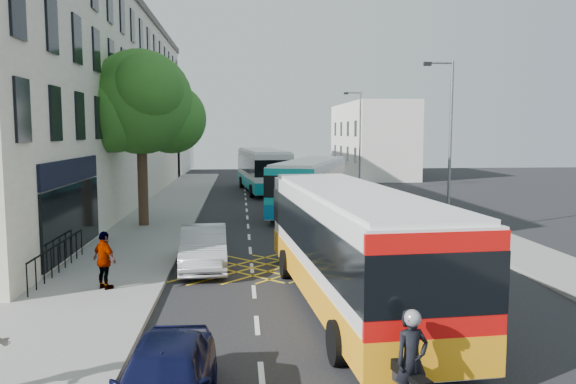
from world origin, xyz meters
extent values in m
plane|color=black|center=(0.00, 0.00, 0.00)|extent=(120.00, 120.00, 0.00)
cube|color=gray|center=(-8.50, 15.00, 0.07)|extent=(5.00, 70.00, 0.15)
cube|color=gray|center=(7.50, 15.00, 0.07)|extent=(3.00, 70.00, 0.15)
cube|color=beige|center=(-14.00, 24.50, 6.50)|extent=(8.00, 45.00, 13.00)
cube|color=#59544C|center=(-14.00, 24.50, 13.25)|extent=(8.30, 45.00, 0.50)
cube|color=black|center=(-9.95, 8.00, 3.40)|extent=(0.12, 7.00, 0.90)
cube|color=black|center=(-9.95, 8.00, 1.60)|extent=(0.12, 7.00, 2.60)
cube|color=silver|center=(-14.00, 55.00, 5.00)|extent=(8.00, 20.00, 10.00)
cube|color=silver|center=(11.00, 48.00, 4.00)|extent=(6.00, 18.00, 8.00)
cylinder|color=#382619|center=(-8.50, 15.00, 2.35)|extent=(0.50, 0.50, 4.40)
sphere|color=#27621C|center=(-8.50, 15.00, 6.35)|extent=(5.20, 5.20, 5.20)
sphere|color=#27621C|center=(-7.10, 15.80, 5.55)|extent=(3.60, 3.60, 3.60)
sphere|color=#27621C|center=(-9.70, 14.40, 5.75)|extent=(3.80, 3.80, 3.80)
sphere|color=#27621C|center=(-7.90, 13.70, 6.95)|extent=(3.40, 3.40, 3.40)
sphere|color=#27621C|center=(-9.30, 16.10, 7.35)|extent=(3.20, 3.20, 3.20)
cylinder|color=slate|center=(6.30, 12.00, 4.15)|extent=(0.14, 0.14, 8.00)
cylinder|color=slate|center=(5.70, 12.00, 8.05)|extent=(1.20, 0.10, 0.10)
cube|color=black|center=(5.10, 12.00, 8.00)|extent=(0.35, 0.15, 0.18)
cylinder|color=slate|center=(6.30, 32.00, 4.15)|extent=(0.14, 0.14, 8.00)
cylinder|color=slate|center=(5.70, 32.00, 8.05)|extent=(1.20, 0.10, 0.10)
cube|color=black|center=(5.10, 32.00, 8.00)|extent=(0.35, 0.15, 0.18)
cube|color=silver|center=(-0.55, 1.46, 1.78)|extent=(3.49, 11.82, 2.81)
cube|color=silver|center=(-0.55, 1.46, 3.23)|extent=(3.26, 11.57, 0.13)
cube|color=black|center=(-0.55, 1.46, 2.17)|extent=(3.55, 11.89, 1.17)
cube|color=orange|center=(-0.55, 1.46, 0.80)|extent=(3.54, 11.88, 0.80)
cube|color=red|center=(-0.13, -4.33, 1.80)|extent=(2.69, 0.29, 2.65)
cube|color=#FF0C0C|center=(-1.20, -4.41, 1.06)|extent=(0.25, 0.08, 0.25)
cube|color=#FF0C0C|center=(0.94, -4.26, 1.06)|extent=(0.25, 0.08, 0.25)
cylinder|color=black|center=(-2.10, 4.53, 0.48)|extent=(0.37, 0.97, 0.95)
cylinder|color=black|center=(0.54, 4.73, 0.48)|extent=(0.37, 0.97, 0.95)
cylinder|color=black|center=(-1.59, -2.55, 0.48)|extent=(0.37, 0.97, 0.95)
cylinder|color=black|center=(1.05, -2.36, 0.48)|extent=(0.37, 0.97, 0.95)
cube|color=silver|center=(0.63, 19.62, 1.72)|extent=(5.99, 11.52, 2.72)
cube|color=silver|center=(0.63, 19.62, 3.13)|extent=(5.72, 11.24, 0.12)
cube|color=black|center=(0.63, 19.62, 2.10)|extent=(6.06, 11.59, 1.13)
cube|color=#0D6DA2|center=(0.63, 19.62, 0.77)|extent=(6.05, 11.58, 0.77)
cube|color=#0DACAC|center=(-1.14, 14.30, 1.74)|extent=(2.50, 0.91, 2.56)
cube|color=#FF0C0C|center=(-2.12, 14.61, 1.03)|extent=(0.26, 0.14, 0.25)
cube|color=#FF0C0C|center=(-0.16, 13.96, 1.03)|extent=(0.26, 0.14, 0.25)
cylinder|color=black|center=(0.38, 22.95, 0.46)|extent=(0.56, 0.97, 0.92)
cylinder|color=black|center=(2.81, 22.14, 0.46)|extent=(0.56, 0.97, 0.92)
cylinder|color=black|center=(-1.79, 16.42, 0.46)|extent=(0.56, 0.97, 0.92)
cylinder|color=black|center=(0.65, 15.62, 0.46)|extent=(0.56, 0.97, 0.92)
cube|color=silver|center=(-1.76, 31.87, 1.86)|extent=(3.96, 12.43, 2.94)
cube|color=silver|center=(-1.76, 31.87, 3.39)|extent=(3.72, 12.17, 0.13)
cube|color=black|center=(-1.76, 31.87, 2.28)|extent=(4.03, 12.50, 1.22)
cube|color=#0C97A0|center=(-1.76, 31.87, 0.83)|extent=(4.02, 12.49, 0.83)
cube|color=silver|center=(-1.16, 25.82, 1.89)|extent=(2.81, 0.38, 2.78)
cube|color=#FF0C0C|center=(-2.30, 25.70, 1.11)|extent=(0.25, 0.08, 0.25)
cube|color=#FF0C0C|center=(-0.03, 25.92, 1.11)|extent=(0.25, 0.08, 0.25)
cylinder|color=black|center=(-3.47, 35.05, 0.50)|extent=(0.41, 1.03, 1.00)
cylinder|color=black|center=(-0.70, 35.33, 0.50)|extent=(0.41, 1.03, 1.00)
cylinder|color=black|center=(-2.74, 27.65, 0.50)|extent=(0.41, 1.03, 1.00)
cylinder|color=black|center=(0.03, 27.92, 0.50)|extent=(0.41, 1.03, 1.00)
cylinder|color=black|center=(-0.95, -4.05, 0.32)|extent=(0.30, 0.65, 0.64)
cube|color=black|center=(-0.73, -4.77, 0.62)|extent=(0.55, 1.21, 0.22)
cube|color=black|center=(-0.81, -4.53, 0.80)|extent=(0.40, 0.51, 0.20)
cube|color=black|center=(-0.66, -5.01, 0.75)|extent=(0.39, 0.55, 0.10)
cylinder|color=slate|center=(-0.93, -4.10, 0.70)|extent=(0.18, 0.43, 0.84)
cylinder|color=slate|center=(-0.89, -4.24, 1.05)|extent=(0.59, 0.21, 0.04)
imported|color=black|center=(-0.72, -4.82, 1.01)|extent=(0.72, 0.58, 1.72)
sphere|color=#99999E|center=(-0.72, -4.82, 1.75)|extent=(0.30, 0.30, 0.30)
imported|color=#0C0F33|center=(-4.90, -4.50, 0.68)|extent=(1.72, 4.03, 1.36)
imported|color=#A2A5A9|center=(-4.91, 6.11, 0.75)|extent=(1.83, 4.65, 1.51)
imported|color=#A31507|center=(5.50, 19.58, 0.61)|extent=(1.93, 4.27, 1.21)
imported|color=#474A4F|center=(0.69, 43.95, 0.65)|extent=(2.22, 4.72, 1.30)
imported|color=#9C9FA4|center=(4.07, 41.45, 0.65)|extent=(1.90, 3.94, 1.30)
imported|color=black|center=(5.24, 49.73, 0.62)|extent=(1.66, 3.86, 1.24)
imported|color=gray|center=(-7.68, 3.18, 1.03)|extent=(1.05, 1.01, 1.76)
camera|label=1|loc=(-3.59, -13.76, 4.87)|focal=35.00mm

